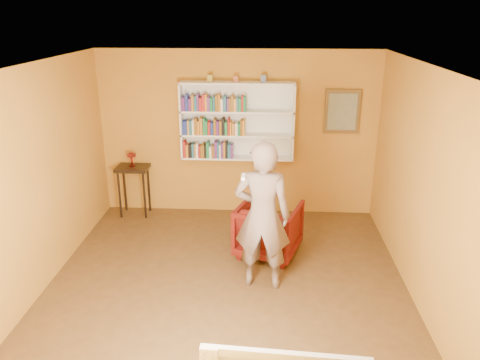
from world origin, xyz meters
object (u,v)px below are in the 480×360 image
(console_table, at_px, (133,175))
(ruby_lustre, at_px, (132,156))
(person, at_px, (262,216))
(armchair, at_px, (269,229))
(bookshelf, at_px, (237,121))

(console_table, height_order, ruby_lustre, ruby_lustre)
(console_table, xyz_separation_m, person, (2.15, -2.03, 0.24))
(armchair, bearing_deg, person, 101.88)
(armchair, height_order, person, person)
(person, bearing_deg, armchair, -90.69)
(bookshelf, xyz_separation_m, ruby_lustre, (-1.72, -0.16, -0.58))
(ruby_lustre, xyz_separation_m, armchair, (2.24, -1.24, -0.64))
(bookshelf, bearing_deg, ruby_lustre, -174.69)
(bookshelf, xyz_separation_m, console_table, (-1.72, -0.16, -0.89))
(ruby_lustre, height_order, armchair, ruby_lustre)
(ruby_lustre, bearing_deg, person, -43.40)
(console_table, height_order, person, person)
(ruby_lustre, relative_size, armchair, 0.29)
(console_table, height_order, armchair, console_table)
(console_table, distance_m, ruby_lustre, 0.32)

